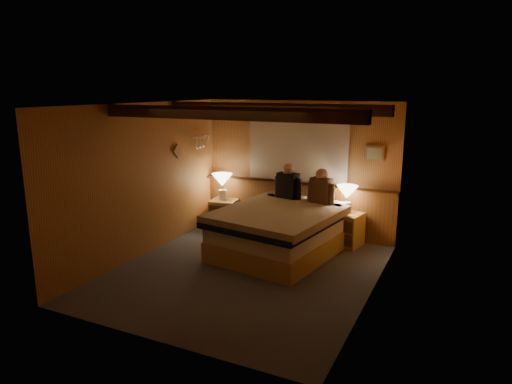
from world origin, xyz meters
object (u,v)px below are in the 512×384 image
Objects in this scene: lamp_left at (222,182)px; person_right at (321,189)px; nightstand_left at (224,213)px; duffel_bag at (239,225)px; lamp_right at (347,194)px; bed at (281,230)px; nightstand_right at (345,229)px; person_left at (288,184)px.

person_right is (2.00, -0.18, 0.08)m from lamp_left.
nightstand_left reaches higher than duffel_bag.
nightstand_left is 1.19× the size of lamp_right.
person_right is 1.14× the size of duffel_bag.
nightstand_left is 2.10m from person_right.
bed is 1.85m from lamp_left.
lamp_left is 2.01m from person_right.
bed reaches higher than nightstand_right.
nightstand_right reaches higher than duffel_bag.
person_left is 1.19× the size of duffel_bag.
person_right is (-0.40, -0.15, 0.69)m from nightstand_right.
person_right is at bearing -5.05° from lamp_left.
lamp_right is at bearing -11.50° from duffel_bag.
nightstand_right is 1.97m from duffel_bag.
lamp_right is at bearing 111.13° from nightstand_right.
nightstand_right is 1.18× the size of lamp_left.
nightstand_right is 0.97× the size of person_right.
person_right is at bearing 2.84° from person_left.
bed is at bearing -124.23° from nightstand_right.
nightstand_right is 1.11× the size of duffel_bag.
duffel_bag is (-1.11, 0.67, -0.23)m from bed.
nightstand_left is 2.44m from lamp_right.
person_left is (1.37, -0.08, 0.10)m from lamp_left.
person_right reaches higher than bed.
lamp_left is at bearing -169.81° from person_right.
lamp_left is 0.82× the size of person_right.
lamp_left is (-1.56, 0.85, 0.51)m from bed.
nightstand_left is 0.90× the size of person_right.
bed is 0.99m from person_left.
person_left is at bearing 112.71° from bed.
lamp_left is 1.09× the size of lamp_right.
person_right is (0.44, 0.67, 0.59)m from bed.
lamp_right is 2.09m from duffel_bag.
nightstand_left is at bearing -169.25° from nightstand_right.
nightstand_right is (0.84, 0.83, -0.10)m from bed.
bed is at bearing -64.83° from person_left.
lamp_right is 0.72× the size of person_left.
bed is 3.87× the size of person_right.
nightstand_right is at bearing 36.43° from person_right.
nightstand_left is 0.46m from duffel_bag.
lamp_right is at bearing 55.09° from bed.
duffel_bag is at bearing -173.96° from lamp_right.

